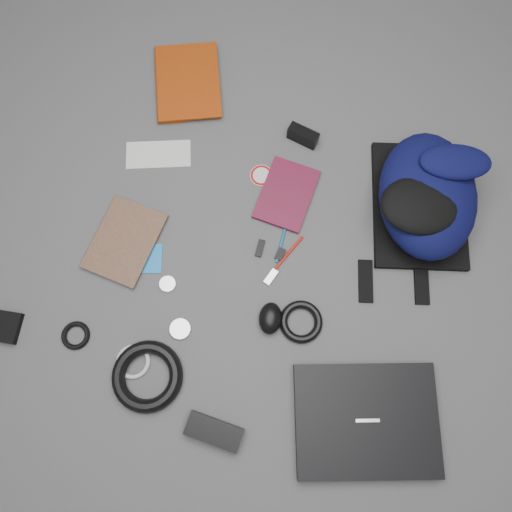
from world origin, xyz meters
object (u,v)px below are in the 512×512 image
(textbook_red, at_px, (156,85))
(power_brick, at_px, (214,431))
(comic_book, at_px, (98,231))
(backpack, at_px, (427,195))
(mouse, at_px, (270,318))
(dvd_case, at_px, (287,194))
(compact_camera, at_px, (303,136))
(laptop, at_px, (366,420))
(pouch, at_px, (4,327))

(textbook_red, height_order, power_brick, power_brick)
(comic_book, bearing_deg, textbook_red, 95.27)
(textbook_red, relative_size, power_brick, 1.83)
(backpack, distance_m, mouse, 0.55)
(dvd_case, distance_m, compact_camera, 0.19)
(backpack, relative_size, power_brick, 2.86)
(backpack, xyz_separation_m, mouse, (-0.28, -0.46, -0.06))
(laptop, height_order, pouch, laptop)
(compact_camera, bearing_deg, power_brick, -78.73)
(compact_camera, distance_m, power_brick, 0.87)
(pouch, bearing_deg, comic_book, 70.89)
(mouse, bearing_deg, textbook_red, 122.50)
(comic_book, relative_size, dvd_case, 1.15)
(dvd_case, xyz_separation_m, mouse, (0.08, -0.36, 0.01))
(comic_book, bearing_deg, mouse, -5.23)
(laptop, height_order, compact_camera, compact_camera)
(textbook_red, relative_size, mouse, 3.04)
(backpack, distance_m, textbook_red, 0.88)
(comic_book, height_order, pouch, pouch)
(laptop, bearing_deg, power_brick, -176.64)
(textbook_red, height_order, dvd_case, textbook_red)
(compact_camera, bearing_deg, comic_book, -126.03)
(laptop, xyz_separation_m, mouse, (-0.32, 0.16, 0.00))
(backpack, distance_m, compact_camera, 0.40)
(comic_book, xyz_separation_m, power_brick, (0.52, -0.38, 0.01))
(power_brick, bearing_deg, laptop, 23.28)
(laptop, xyz_separation_m, textbook_red, (-0.91, 0.70, -0.00))
(compact_camera, bearing_deg, pouch, -117.78)
(comic_book, distance_m, pouch, 0.36)
(power_brick, relative_size, pouch, 1.71)
(dvd_case, distance_m, pouch, 0.87)
(textbook_red, xyz_separation_m, mouse, (0.59, -0.55, 0.01))
(power_brick, bearing_deg, pouch, 174.24)
(compact_camera, distance_m, mouse, 0.55)
(textbook_red, relative_size, dvd_case, 1.31)
(dvd_case, height_order, power_brick, power_brick)
(textbook_red, bearing_deg, dvd_case, -47.08)
(backpack, bearing_deg, comic_book, -173.16)
(backpack, height_order, power_brick, backpack)
(comic_book, height_order, power_brick, power_brick)
(textbook_red, height_order, mouse, mouse)
(backpack, height_order, mouse, backpack)
(mouse, distance_m, power_brick, 0.33)
(textbook_red, height_order, comic_book, textbook_red)
(power_brick, height_order, pouch, power_brick)
(power_brick, bearing_deg, backpack, 66.13)
(comic_book, bearing_deg, pouch, -108.29)
(compact_camera, bearing_deg, dvd_case, -77.99)
(dvd_case, bearing_deg, textbook_red, 158.44)
(backpack, relative_size, dvd_case, 2.05)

